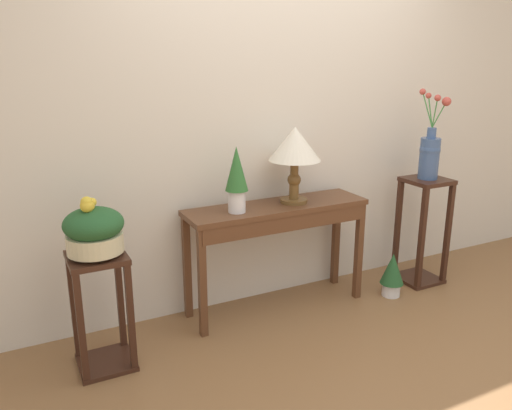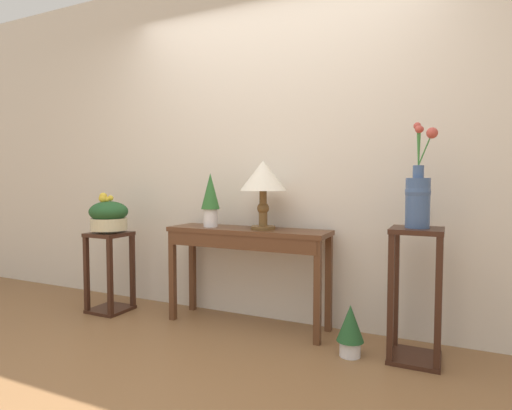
# 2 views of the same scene
# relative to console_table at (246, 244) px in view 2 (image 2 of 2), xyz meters

# --- Properties ---
(ground_plane) EXTENTS (12.00, 12.00, 0.01)m
(ground_plane) POSITION_rel_console_table_xyz_m (0.13, -1.08, -0.63)
(ground_plane) COLOR brown
(back_wall_with_art) EXTENTS (9.00, 0.10, 2.80)m
(back_wall_with_art) POSITION_rel_console_table_xyz_m (0.13, 0.28, 0.78)
(back_wall_with_art) COLOR beige
(back_wall_with_art) RESTS_ON ground
(console_table) EXTENTS (1.24, 0.34, 0.74)m
(console_table) POSITION_rel_console_table_xyz_m (0.00, 0.00, 0.00)
(console_table) COLOR #56331E
(console_table) RESTS_ON ground
(table_lamp) EXTENTS (0.34, 0.34, 0.50)m
(table_lamp) POSITION_rel_console_table_xyz_m (0.12, 0.02, 0.48)
(table_lamp) COLOR brown
(table_lamp) RESTS_ON console_table
(potted_plant_on_console) EXTENTS (0.14, 0.14, 0.42)m
(potted_plant_on_console) POSITION_rel_console_table_xyz_m (-0.30, -0.01, 0.35)
(potted_plant_on_console) COLOR silver
(potted_plant_on_console) RESTS_ON console_table
(pedestal_stand_left) EXTENTS (0.30, 0.30, 0.67)m
(pedestal_stand_left) POSITION_rel_console_table_xyz_m (-1.19, -0.16, -0.29)
(pedestal_stand_left) COLOR #381E14
(pedestal_stand_left) RESTS_ON ground
(planter_bowl_wide_left) EXTENTS (0.31, 0.31, 0.33)m
(planter_bowl_wide_left) POSITION_rel_console_table_xyz_m (-1.19, -0.16, 0.18)
(planter_bowl_wide_left) COLOR beige
(planter_bowl_wide_left) RESTS_ON pedestal_stand_left
(pedestal_stand_right) EXTENTS (0.30, 0.30, 0.81)m
(pedestal_stand_right) POSITION_rel_console_table_xyz_m (1.19, -0.10, -0.22)
(pedestal_stand_right) COLOR #381E14
(pedestal_stand_right) RESTS_ON ground
(flower_vase_tall_right) EXTENTS (0.18, 0.20, 0.64)m
(flower_vase_tall_right) POSITION_rel_console_table_xyz_m (1.19, -0.10, 0.39)
(flower_vase_tall_right) COLOR #3D5684
(flower_vase_tall_right) RESTS_ON pedestal_stand_right
(potted_plant_floor) EXTENTS (0.17, 0.17, 0.33)m
(potted_plant_floor) POSITION_rel_console_table_xyz_m (0.83, -0.21, -0.44)
(potted_plant_floor) COLOR silver
(potted_plant_floor) RESTS_ON ground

